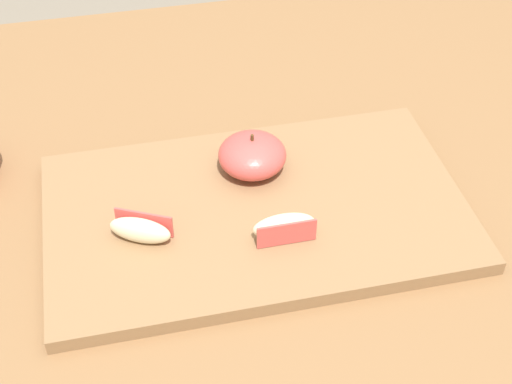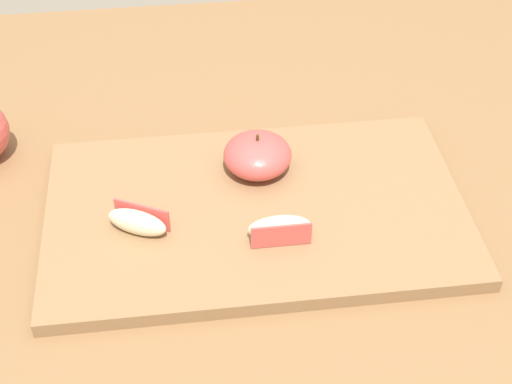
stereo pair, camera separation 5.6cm
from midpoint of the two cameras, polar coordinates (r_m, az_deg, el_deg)
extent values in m
cube|color=brown|center=(0.83, -1.02, -1.72)|extent=(1.41, 0.94, 0.03)
cube|color=olive|center=(0.80, -2.01, -1.57)|extent=(0.44, 0.27, 0.02)
ellipsoid|color=#D14C47|center=(0.82, -2.24, 2.77)|extent=(0.08, 0.08, 0.04)
cylinder|color=#4C3319|center=(0.81, -2.28, 4.01)|extent=(0.00, 0.00, 0.01)
ellipsoid|color=beige|center=(0.75, -0.34, -2.71)|extent=(0.06, 0.02, 0.03)
cube|color=#D14C47|center=(0.74, -0.15, -3.33)|extent=(0.06, 0.00, 0.03)
ellipsoid|color=beige|center=(0.76, -10.92, -2.96)|extent=(0.07, 0.05, 0.03)
cube|color=#D14C47|center=(0.77, -10.60, -2.36)|extent=(0.06, 0.03, 0.03)
camera|label=1|loc=(0.03, -92.06, -1.85)|focal=52.58mm
camera|label=2|loc=(0.03, 87.94, 1.85)|focal=52.58mm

